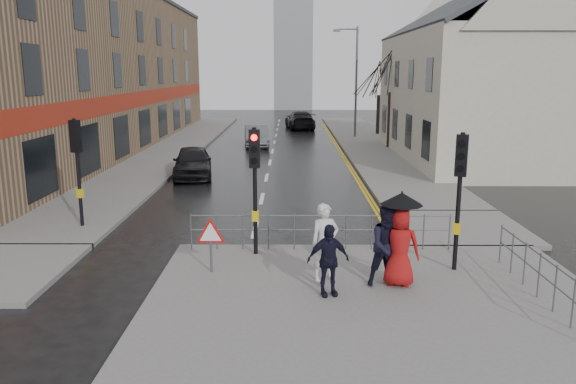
{
  "coord_description": "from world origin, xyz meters",
  "views": [
    {
      "loc": [
        1.13,
        -14.22,
        4.95
      ],
      "look_at": [
        1.06,
        2.52,
        1.34
      ],
      "focal_mm": 35.0,
      "sensor_mm": 36.0,
      "label": 1
    }
  ],
  "objects_px": {
    "pedestrian_b": "(388,245)",
    "car_mid": "(256,136)",
    "pedestrian_a": "(325,242)",
    "pedestrian_with_umbrella": "(400,237)",
    "pedestrian_d": "(328,260)",
    "car_parked": "(193,162)"
  },
  "relations": [
    {
      "from": "pedestrian_a",
      "to": "pedestrian_d",
      "type": "relative_size",
      "value": 1.14
    },
    {
      "from": "pedestrian_with_umbrella",
      "to": "car_mid",
      "type": "height_order",
      "value": "pedestrian_with_umbrella"
    },
    {
      "from": "pedestrian_a",
      "to": "pedestrian_d",
      "type": "bearing_deg",
      "value": -105.56
    },
    {
      "from": "pedestrian_with_umbrella",
      "to": "car_mid",
      "type": "xyz_separation_m",
      "value": [
        -4.75,
        25.25,
        -0.59
      ]
    },
    {
      "from": "pedestrian_a",
      "to": "pedestrian_with_umbrella",
      "type": "xyz_separation_m",
      "value": [
        1.68,
        -0.34,
        0.24
      ]
    },
    {
      "from": "car_parked",
      "to": "pedestrian_b",
      "type": "bearing_deg",
      "value": -71.97
    },
    {
      "from": "pedestrian_a",
      "to": "pedestrian_b",
      "type": "relative_size",
      "value": 0.97
    },
    {
      "from": "pedestrian_a",
      "to": "pedestrian_d",
      "type": "distance_m",
      "value": 0.93
    },
    {
      "from": "pedestrian_with_umbrella",
      "to": "pedestrian_d",
      "type": "xyz_separation_m",
      "value": [
        -1.66,
        -0.59,
        -0.35
      ]
    },
    {
      "from": "pedestrian_d",
      "to": "car_mid",
      "type": "distance_m",
      "value": 26.02
    },
    {
      "from": "pedestrian_b",
      "to": "car_parked",
      "type": "distance_m",
      "value": 15.63
    },
    {
      "from": "pedestrian_a",
      "to": "pedestrian_b",
      "type": "height_order",
      "value": "pedestrian_b"
    },
    {
      "from": "pedestrian_b",
      "to": "car_parked",
      "type": "height_order",
      "value": "pedestrian_b"
    },
    {
      "from": "pedestrian_a",
      "to": "car_mid",
      "type": "bearing_deg",
      "value": 80.63
    },
    {
      "from": "pedestrian_a",
      "to": "car_mid",
      "type": "relative_size",
      "value": 0.43
    },
    {
      "from": "pedestrian_a",
      "to": "car_mid",
      "type": "xyz_separation_m",
      "value": [
        -3.07,
        24.91,
        -0.35
      ]
    },
    {
      "from": "car_mid",
      "to": "pedestrian_a",
      "type": "bearing_deg",
      "value": -88.99
    },
    {
      "from": "pedestrian_b",
      "to": "car_mid",
      "type": "bearing_deg",
      "value": 87.19
    },
    {
      "from": "pedestrian_b",
      "to": "car_mid",
      "type": "height_order",
      "value": "pedestrian_b"
    },
    {
      "from": "pedestrian_with_umbrella",
      "to": "car_parked",
      "type": "xyz_separation_m",
      "value": [
        -7.11,
        14.05,
        -0.55
      ]
    },
    {
      "from": "car_parked",
      "to": "pedestrian_d",
      "type": "bearing_deg",
      "value": -77.53
    },
    {
      "from": "pedestrian_b",
      "to": "pedestrian_with_umbrella",
      "type": "height_order",
      "value": "pedestrian_with_umbrella"
    }
  ]
}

